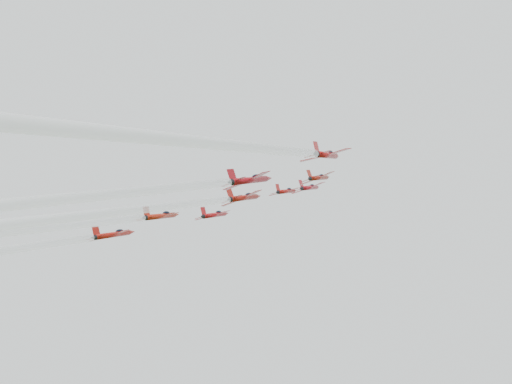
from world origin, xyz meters
The scene contains 7 objects.
jet_lead centered at (2.12, 23.89, 157.83)m, with size 9.64×12.26×8.06m.
jet_row2_left centered at (-17.79, 10.09, 149.36)m, with size 9.99×12.71×8.35m.
jet_row2_center centered at (0.56, 14.49, 152.05)m, with size 8.53×10.85×7.13m.
jet_row2_right centered at (11.01, 11.57, 150.26)m, with size 8.88×11.30×7.42m.
jet_center centered at (-1.65, -42.88, 116.78)m, with size 10.36×96.61×60.00m.
jet_rear_right centered at (11.95, -58.75, 107.05)m, with size 9.97×92.96×57.73m.
jet_rear_farright centered at (25.23, -52.31, 111.00)m, with size 9.38×87.43×54.30m.
Camera 1 is at (58.61, -85.36, 74.96)m, focal length 40.00 mm.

